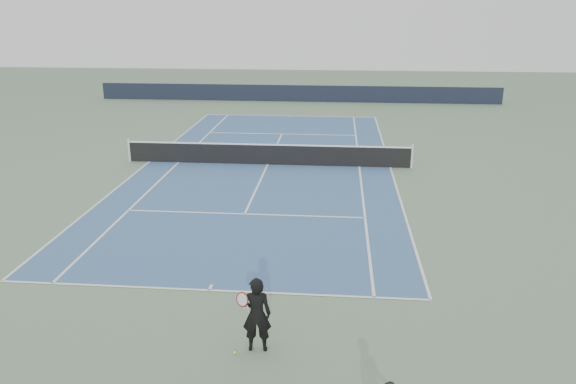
{
  "coord_description": "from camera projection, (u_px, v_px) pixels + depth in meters",
  "views": [
    {
      "loc": [
        3.11,
        -24.26,
        6.79
      ],
      "look_at": [
        1.57,
        -7.14,
        1.1
      ],
      "focal_mm": 35.0,
      "sensor_mm": 36.0,
      "label": 1
    }
  ],
  "objects": [
    {
      "name": "windscreen_far",
      "position": [
        297.0,
        93.0,
        42.06
      ],
      "size": [
        30.0,
        0.25,
        1.2
      ],
      "primitive_type": "cube",
      "color": "black",
      "rests_on": "ground"
    },
    {
      "name": "ground",
      "position": [
        268.0,
        165.0,
        25.33
      ],
      "size": [
        80.0,
        80.0,
        0.0
      ],
      "primitive_type": "plane",
      "color": "slate"
    },
    {
      "name": "tennis_net",
      "position": [
        268.0,
        154.0,
        25.18
      ],
      "size": [
        12.9,
        0.1,
        1.07
      ],
      "color": "silver",
      "rests_on": "ground"
    },
    {
      "name": "court_surface",
      "position": [
        268.0,
        165.0,
        25.33
      ],
      "size": [
        10.97,
        23.77,
        0.01
      ],
      "primitive_type": "cube",
      "color": "#3A5D8B",
      "rests_on": "ground"
    },
    {
      "name": "tennis_player",
      "position": [
        257.0,
        314.0,
        11.44
      ],
      "size": [
        0.78,
        0.5,
        1.64
      ],
      "color": "black",
      "rests_on": "ground"
    },
    {
      "name": "tennis_ball",
      "position": [
        235.0,
        353.0,
        11.52
      ],
      "size": [
        0.07,
        0.07,
        0.07
      ],
      "primitive_type": "sphere",
      "color": "#C8E52E",
      "rests_on": "ground"
    }
  ]
}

